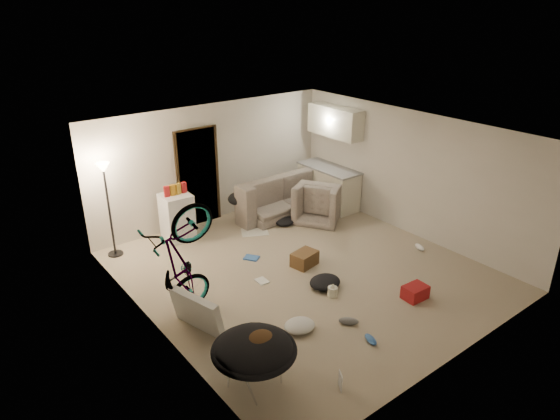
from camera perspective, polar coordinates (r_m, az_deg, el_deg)
floor at (r=8.92m, az=2.69°, el=-7.06°), size 5.50×6.00×0.02m
ceiling at (r=7.95m, az=3.03°, el=8.82°), size 5.50×6.00×0.02m
wall_back at (r=10.67m, az=-7.72°, el=5.38°), size 5.50×0.02×2.50m
wall_front at (r=6.62m, az=20.14°, el=-7.62°), size 5.50×0.02×2.50m
wall_left at (r=7.04m, az=-14.59°, el=-4.93°), size 0.02×6.00×2.50m
wall_right at (r=10.26m, az=14.70°, el=4.07°), size 0.02×6.00×2.50m
doorway at (r=10.53m, az=-9.42°, el=3.71°), size 0.85×0.10×2.04m
door_trim at (r=10.51m, az=-9.34°, el=3.66°), size 0.97×0.04×2.10m
floor_lamp at (r=9.43m, az=-19.24°, el=2.19°), size 0.28×0.28×1.81m
kitchen_counter at (r=11.55m, az=5.53°, el=2.62°), size 0.60×1.50×0.88m
counter_top at (r=11.40m, az=5.62°, el=4.79°), size 0.64×1.54×0.04m
kitchen_uppers at (r=11.20m, az=6.32°, el=10.02°), size 0.38×1.40×0.65m
sofa at (r=11.20m, az=-0.44°, el=1.48°), size 2.31×0.95×0.67m
armchair at (r=10.90m, az=4.67°, el=0.65°), size 1.22×1.26×0.62m
bicycle at (r=7.63m, az=-11.09°, el=-8.74°), size 1.90×0.84×1.10m
book_asset at (r=6.56m, az=7.07°, el=-20.03°), size 0.29×0.27×0.02m
mini_fridge at (r=10.08m, az=-11.67°, el=-0.76°), size 0.58×0.58×0.94m
snack_box_0 at (r=9.81m, az=-12.80°, el=1.83°), size 0.11×0.08×0.30m
snack_box_1 at (r=9.86m, az=-12.17°, el=1.99°), size 0.11×0.08×0.30m
snack_box_2 at (r=9.91m, az=-11.55°, el=2.15°), size 0.12×0.10×0.30m
snack_box_3 at (r=9.96m, az=-10.94°, el=2.31°), size 0.11×0.08×0.30m
saucer_chair at (r=6.34m, az=-2.97°, el=-16.39°), size 1.05×1.05×0.75m
hoodie at (r=6.21m, az=-2.45°, el=-14.87°), size 0.55×0.49×0.22m
sofa_drape at (r=10.62m, az=-4.53°, el=1.35°), size 0.63×0.55×0.28m
tv_box at (r=7.43m, az=-9.48°, el=-11.42°), size 0.46×0.94×0.61m
drink_case_a at (r=9.04m, az=2.82°, el=-5.58°), size 0.51×0.41×0.26m
drink_case_b at (r=8.40m, az=15.18°, el=-9.05°), size 0.40×0.30×0.22m
juicer at (r=8.22m, az=6.03°, el=-9.18°), size 0.16×0.16×0.23m
newspaper at (r=10.33m, az=-2.91°, el=-2.50°), size 0.68×0.63×0.01m
book_blue at (r=9.32m, az=-3.28°, el=-5.48°), size 0.31×0.33×0.03m
book_white at (r=8.61m, az=-2.08°, el=-8.11°), size 0.19×0.24×0.02m
shoe_2 at (r=7.35m, az=10.33°, el=-14.34°), size 0.16×0.27×0.10m
shoe_3 at (r=7.64m, az=7.85°, el=-12.46°), size 0.30×0.30×0.11m
shoe_4 at (r=9.97m, az=15.66°, el=-4.11°), size 0.20×0.30×0.10m
clothes_lump_a at (r=8.45m, az=5.16°, el=-8.21°), size 0.59×0.51×0.18m
clothes_lump_b at (r=10.65m, az=0.53°, el=-1.24°), size 0.64×0.61×0.15m
clothes_lump_c at (r=7.46m, az=2.25°, el=-13.05°), size 0.53×0.47×0.14m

